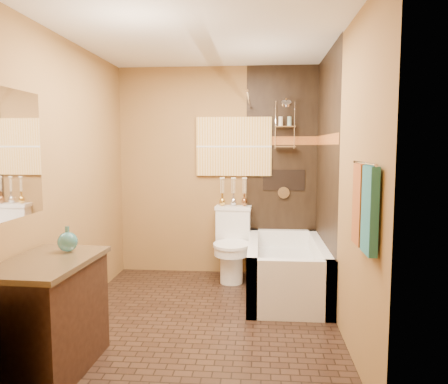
# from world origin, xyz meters

# --- Properties ---
(floor) EXTENTS (3.00, 3.00, 0.00)m
(floor) POSITION_xyz_m (0.00, 0.00, 0.00)
(floor) COLOR black
(floor) RESTS_ON ground
(wall_left) EXTENTS (0.02, 3.00, 2.50)m
(wall_left) POSITION_xyz_m (-1.20, 0.00, 1.25)
(wall_left) COLOR olive
(wall_left) RESTS_ON floor
(wall_right) EXTENTS (0.02, 3.00, 2.50)m
(wall_right) POSITION_xyz_m (1.20, 0.00, 1.25)
(wall_right) COLOR olive
(wall_right) RESTS_ON floor
(wall_back) EXTENTS (2.40, 0.02, 2.50)m
(wall_back) POSITION_xyz_m (0.00, 1.50, 1.25)
(wall_back) COLOR olive
(wall_back) RESTS_ON floor
(wall_front) EXTENTS (2.40, 0.02, 2.50)m
(wall_front) POSITION_xyz_m (0.00, -1.50, 1.25)
(wall_front) COLOR olive
(wall_front) RESTS_ON floor
(ceiling) EXTENTS (3.00, 3.00, 0.00)m
(ceiling) POSITION_xyz_m (0.00, 0.00, 2.50)
(ceiling) COLOR silver
(ceiling) RESTS_ON wall_back
(alcove_tile_back) EXTENTS (0.85, 0.01, 2.50)m
(alcove_tile_back) POSITION_xyz_m (0.78, 1.49, 1.25)
(alcove_tile_back) COLOR black
(alcove_tile_back) RESTS_ON wall_back
(alcove_tile_right) EXTENTS (0.01, 1.50, 2.50)m
(alcove_tile_right) POSITION_xyz_m (1.19, 0.75, 1.25)
(alcove_tile_right) COLOR black
(alcove_tile_right) RESTS_ON wall_right
(mosaic_band_back) EXTENTS (0.85, 0.01, 0.10)m
(mosaic_band_back) POSITION_xyz_m (0.78, 1.48, 1.62)
(mosaic_band_back) COLOR brown
(mosaic_band_back) RESTS_ON alcove_tile_back
(mosaic_band_right) EXTENTS (0.01, 1.50, 0.10)m
(mosaic_band_right) POSITION_xyz_m (1.18, 0.75, 1.62)
(mosaic_band_right) COLOR brown
(mosaic_band_right) RESTS_ON alcove_tile_right
(alcove_niche) EXTENTS (0.50, 0.01, 0.25)m
(alcove_niche) POSITION_xyz_m (0.80, 1.48, 1.15)
(alcove_niche) COLOR black
(alcove_niche) RESTS_ON alcove_tile_back
(shower_fixtures) EXTENTS (0.24, 0.33, 1.16)m
(shower_fixtures) POSITION_xyz_m (0.80, 1.38, 1.67)
(shower_fixtures) COLOR silver
(shower_fixtures) RESTS_ON floor
(curtain_rod) EXTENTS (0.03, 1.55, 0.03)m
(curtain_rod) POSITION_xyz_m (0.40, 0.75, 2.02)
(curtain_rod) COLOR silver
(curtain_rod) RESTS_ON wall_back
(towel_bar) EXTENTS (0.02, 0.55, 0.02)m
(towel_bar) POSITION_xyz_m (1.15, -1.05, 1.45)
(towel_bar) COLOR silver
(towel_bar) RESTS_ON wall_right
(towel_teal) EXTENTS (0.05, 0.22, 0.52)m
(towel_teal) POSITION_xyz_m (1.16, -1.18, 1.18)
(towel_teal) COLOR #226B72
(towel_teal) RESTS_ON towel_bar
(towel_rust) EXTENTS (0.05, 0.22, 0.52)m
(towel_rust) POSITION_xyz_m (1.16, -0.92, 1.18)
(towel_rust) COLOR #954A1B
(towel_rust) RESTS_ON towel_bar
(sunset_painting) EXTENTS (0.90, 0.04, 0.70)m
(sunset_painting) POSITION_xyz_m (0.20, 1.48, 1.55)
(sunset_painting) COLOR gold
(sunset_painting) RESTS_ON wall_back
(vanity_mirror) EXTENTS (0.01, 1.00, 0.90)m
(vanity_mirror) POSITION_xyz_m (-1.19, -1.00, 1.50)
(vanity_mirror) COLOR white
(vanity_mirror) RESTS_ON wall_left
(bathtub) EXTENTS (0.80, 1.50, 0.55)m
(bathtub) POSITION_xyz_m (0.80, 0.75, 0.22)
(bathtub) COLOR white
(bathtub) RESTS_ON floor
(toilet) EXTENTS (0.44, 0.64, 0.84)m
(toilet) POSITION_xyz_m (0.20, 1.20, 0.43)
(toilet) COLOR white
(toilet) RESTS_ON floor
(vanity) EXTENTS (0.58, 0.92, 0.79)m
(vanity) POSITION_xyz_m (-0.92, -1.00, 0.40)
(vanity) COLOR black
(vanity) RESTS_ON floor
(teal_bottle) EXTENTS (0.19, 0.19, 0.23)m
(teal_bottle) POSITION_xyz_m (-0.87, -0.76, 0.88)
(teal_bottle) COLOR #29767C
(teal_bottle) RESTS_ON vanity
(bud_vases) EXTENTS (0.34, 0.07, 0.33)m
(bud_vases) POSITION_xyz_m (0.20, 1.39, 1.02)
(bud_vases) COLOR gold
(bud_vases) RESTS_ON toilet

